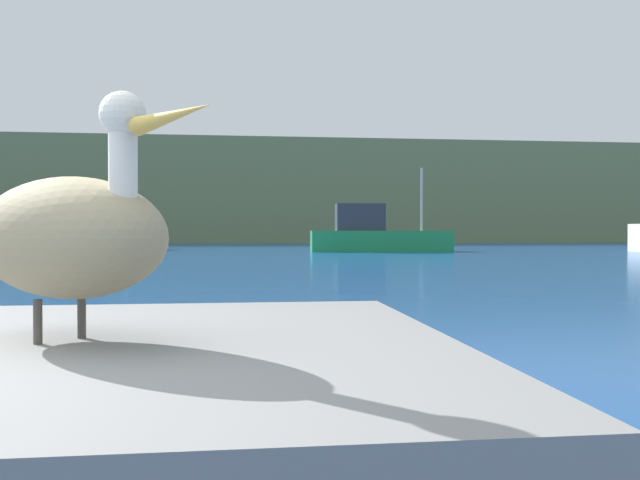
% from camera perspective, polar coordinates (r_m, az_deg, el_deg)
% --- Properties ---
extents(hillside_backdrop, '(140.00, 17.96, 9.13)m').
position_cam_1_polar(hillside_backdrop, '(67.13, -8.46, 3.75)').
color(hillside_backdrop, '#6B7A51').
rests_on(hillside_backdrop, ground).
extents(pier_dock, '(2.71, 2.46, 0.71)m').
position_cam_1_polar(pier_dock, '(2.61, -20.34, -15.78)').
color(pier_dock, gray).
rests_on(pier_dock, ground).
extents(pelican, '(1.03, 1.05, 0.83)m').
position_cam_1_polar(pelican, '(2.49, -20.27, 0.42)').
color(pelican, gray).
rests_on(pelican, pier_dock).
extents(fishing_boat_teal, '(7.54, 4.43, 4.33)m').
position_cam_1_polar(fishing_boat_teal, '(41.69, -18.84, 0.65)').
color(fishing_boat_teal, teal).
rests_on(fishing_boat_teal, ground).
extents(fishing_boat_green, '(7.41, 2.59, 4.40)m').
position_cam_1_polar(fishing_boat_green, '(35.79, 4.68, 0.40)').
color(fishing_boat_green, '#1E8C4C').
rests_on(fishing_boat_green, ground).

